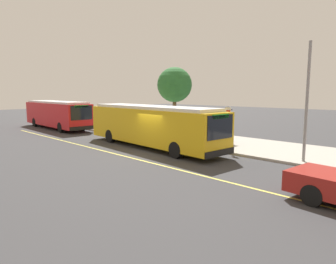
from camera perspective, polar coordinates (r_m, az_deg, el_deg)
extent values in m
plane|color=#38383A|center=(19.63, -2.67, -3.82)|extent=(120.00, 120.00, 0.00)
cube|color=#A8A399|center=(23.99, 8.01, -1.61)|extent=(44.00, 6.40, 0.15)
cube|color=#E0D64C|center=(18.26, -7.81, -4.73)|extent=(36.00, 0.14, 0.01)
cube|color=gold|center=(21.10, -3.28, 1.24)|extent=(12.49, 3.29, 2.40)
cube|color=silver|center=(21.00, -3.30, 4.77)|extent=(11.49, 2.97, 0.20)
cube|color=black|center=(16.65, 10.00, 0.93)|extent=(0.17, 2.17, 1.34)
cube|color=black|center=(21.88, -0.62, 2.23)|extent=(10.86, 0.69, 1.06)
cube|color=black|center=(22.04, -0.61, -1.05)|extent=(11.73, 0.73, 0.28)
cube|color=#26D83F|center=(16.59, 10.06, 2.95)|extent=(0.11, 1.40, 0.24)
cube|color=black|center=(16.87, 9.93, -3.98)|extent=(0.23, 2.50, 0.36)
cylinder|color=black|center=(19.25, 6.55, -2.57)|extent=(1.01, 0.34, 1.00)
cylinder|color=black|center=(17.63, 1.50, -3.46)|extent=(1.01, 0.34, 1.00)
cylinder|color=black|center=(24.87, -6.44, -0.27)|extent=(1.01, 0.34, 1.00)
cylinder|color=black|center=(23.64, -11.03, -0.77)|extent=(1.01, 0.34, 1.00)
cube|color=red|center=(34.41, -20.54, 3.22)|extent=(11.53, 2.90, 2.40)
cube|color=silver|center=(34.35, -20.64, 5.38)|extent=(10.60, 2.61, 0.20)
cube|color=black|center=(29.17, -16.22, 3.55)|extent=(0.11, 2.17, 1.34)
cube|color=black|center=(34.91, -18.60, 3.83)|extent=(10.08, 0.35, 1.06)
cube|color=white|center=(35.01, -18.51, 1.76)|extent=(10.88, 0.36, 0.28)
cube|color=#26D83F|center=(29.14, -16.26, 4.71)|extent=(0.07, 1.40, 0.24)
cube|color=black|center=(29.29, -16.10, 0.72)|extent=(0.16, 2.50, 0.36)
cylinder|color=black|center=(31.77, -16.06, 1.18)|extent=(1.01, 0.31, 1.00)
cylinder|color=black|center=(30.80, -19.88, 0.83)|extent=(1.01, 0.31, 1.00)
cylinder|color=black|center=(38.10, -20.86, 1.99)|extent=(1.01, 0.31, 1.00)
cylinder|color=black|center=(37.29, -24.14, 1.72)|extent=(1.01, 0.31, 1.00)
cylinder|color=black|center=(13.13, 29.22, -8.85)|extent=(0.78, 0.31, 0.76)
cylinder|color=black|center=(11.52, 25.92, -10.86)|extent=(0.78, 0.31, 0.76)
cylinder|color=#333338|center=(23.02, 11.65, 1.12)|extent=(0.10, 0.10, 2.40)
cylinder|color=#333338|center=(21.95, 9.77, 0.86)|extent=(0.10, 0.10, 2.40)
cylinder|color=#333338|center=(24.54, 6.59, 1.62)|extent=(0.10, 0.10, 2.40)
cylinder|color=#333338|center=(23.54, 4.61, 1.39)|extent=(0.10, 0.10, 2.40)
cube|color=#333338|center=(23.14, 8.15, 4.32)|extent=(2.90, 1.60, 0.08)
cube|color=#4C606B|center=(23.76, 9.04, 1.38)|extent=(2.47, 0.04, 2.16)
cube|color=navy|center=(24.04, 5.62, 1.40)|extent=(0.06, 1.11, 1.82)
cube|color=brown|center=(23.36, 8.96, -0.58)|extent=(1.60, 0.44, 0.06)
cube|color=brown|center=(23.52, 9.32, 0.16)|extent=(1.60, 0.05, 0.44)
cube|color=#333338|center=(23.82, 7.55, -0.94)|extent=(0.08, 0.40, 0.45)
cube|color=#333338|center=(22.98, 10.40, -1.31)|extent=(0.08, 0.40, 0.45)
cylinder|color=#333338|center=(20.01, 11.37, 0.76)|extent=(0.07, 0.07, 2.80)
cube|color=white|center=(19.90, 11.42, 3.90)|extent=(0.44, 0.03, 0.56)
cube|color=red|center=(19.88, 11.39, 3.90)|extent=(0.40, 0.01, 0.16)
cylinder|color=#282D47|center=(24.16, 2.47, -0.28)|extent=(0.14, 0.14, 0.85)
cylinder|color=#282D47|center=(24.03, 2.18, -0.32)|extent=(0.14, 0.14, 0.85)
cube|color=#265999|center=(24.00, 2.33, 1.43)|extent=(0.24, 0.40, 0.62)
sphere|color=tan|center=(23.96, 2.34, 2.43)|extent=(0.22, 0.22, 0.22)
cylinder|color=brown|center=(28.47, 1.25, 3.31)|extent=(0.36, 0.36, 3.22)
sphere|color=#28662D|center=(28.40, 1.27, 9.04)|extent=(3.28, 3.28, 3.28)
cylinder|color=gray|center=(17.55, 25.06, 5.16)|extent=(0.16, 0.16, 6.40)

